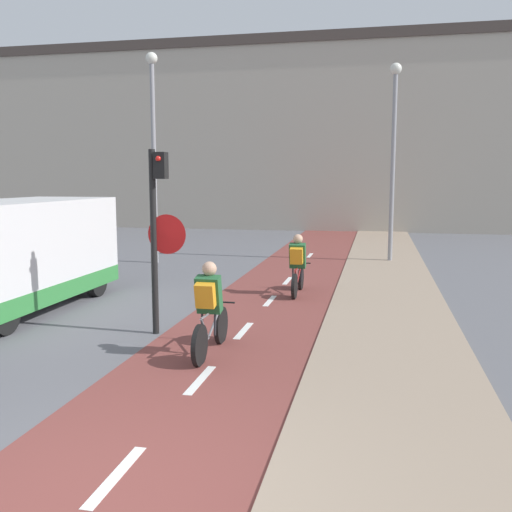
{
  "coord_description": "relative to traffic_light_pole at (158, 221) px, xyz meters",
  "views": [
    {
      "loc": [
        2.22,
        -3.92,
        2.66
      ],
      "look_at": [
        0.0,
        6.54,
        1.2
      ],
      "focal_mm": 40.0,
      "sensor_mm": 36.0,
      "label": 1
    }
  ],
  "objects": [
    {
      "name": "ground_plane",
      "position": [
        1.38,
        -5.1,
        -1.95
      ],
      "size": [
        120.0,
        120.0,
        0.0
      ],
      "primitive_type": "plane",
      "color": "#5B5B60"
    },
    {
      "name": "bike_lane",
      "position": [
        1.38,
        -5.09,
        -1.94
      ],
      "size": [
        2.63,
        60.0,
        0.02
      ],
      "color": "brown",
      "rests_on": "ground_plane"
    },
    {
      "name": "building_row_background",
      "position": [
        1.38,
        22.28,
        2.94
      ],
      "size": [
        60.0,
        5.2,
        9.76
      ],
      "color": "#B2A899",
      "rests_on": "ground_plane"
    },
    {
      "name": "traffic_light_pole",
      "position": [
        0.0,
        0.0,
        0.0
      ],
      "size": [
        0.67,
        0.25,
        3.14
      ],
      "color": "black",
      "rests_on": "ground_plane"
    },
    {
      "name": "street_lamp_far",
      "position": [
        -3.22,
        7.86,
        2.02
      ],
      "size": [
        0.36,
        0.36,
        6.45
      ],
      "color": "gray",
      "rests_on": "ground_plane"
    },
    {
      "name": "street_lamp_sidewalk",
      "position": [
        4.05,
        9.59,
        1.88
      ],
      "size": [
        0.36,
        0.36,
        6.17
      ],
      "color": "gray",
      "rests_on": "ground_plane"
    },
    {
      "name": "cyclist_near",
      "position": [
        1.18,
        -0.99,
        -1.25
      ],
      "size": [
        0.46,
        1.75,
        1.44
      ],
      "color": "black",
      "rests_on": "ground_plane"
    },
    {
      "name": "cyclist_far",
      "position": [
        1.86,
        3.75,
        -1.26
      ],
      "size": [
        0.46,
        1.67,
        1.4
      ],
      "color": "black",
      "rests_on": "ground_plane"
    },
    {
      "name": "van",
      "position": [
        -3.5,
        1.03,
        -0.85
      ],
      "size": [
        2.05,
        5.1,
        2.22
      ],
      "color": "silver",
      "rests_on": "ground_plane"
    }
  ]
}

